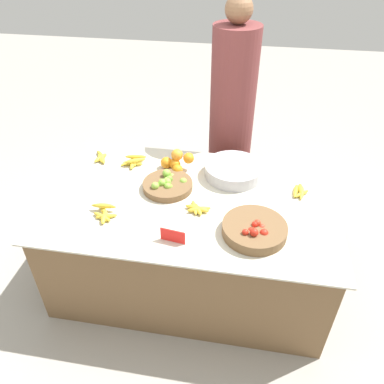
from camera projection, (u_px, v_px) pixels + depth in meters
name	position (u px, v px, depth m)	size (l,w,h in m)	color
ground_plane	(192.00, 271.00, 2.81)	(12.00, 12.00, 0.00)	#A39E93
market_table	(192.00, 237.00, 2.60)	(1.82, 1.15, 0.69)	brown
lime_bowl	(167.00, 185.00, 2.46)	(0.33, 0.33, 0.10)	brown
tomato_basket	(254.00, 229.00, 2.11)	(0.37, 0.37, 0.10)	brown
orange_pile	(176.00, 162.00, 2.63)	(0.24, 0.17, 0.14)	orange
metal_bowl	(234.00, 170.00, 2.57)	(0.40, 0.40, 0.09)	#B7B7BF
price_sign	(173.00, 236.00, 2.06)	(0.14, 0.03, 0.08)	red
banana_bunch_front_left	(104.00, 212.00, 2.25)	(0.18, 0.17, 0.06)	gold
banana_bunch_front_center	(197.00, 209.00, 2.28)	(0.17, 0.14, 0.03)	gold
banana_bunch_front_right	(101.00, 158.00, 2.76)	(0.14, 0.18, 0.03)	gold
banana_bunch_middle_right	(300.00, 191.00, 2.43)	(0.11, 0.17, 0.04)	gold
banana_bunch_middle_left	(133.00, 161.00, 2.70)	(0.18, 0.19, 0.06)	gold
vendor_person	(231.00, 122.00, 3.02)	(0.35, 0.35, 1.73)	brown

